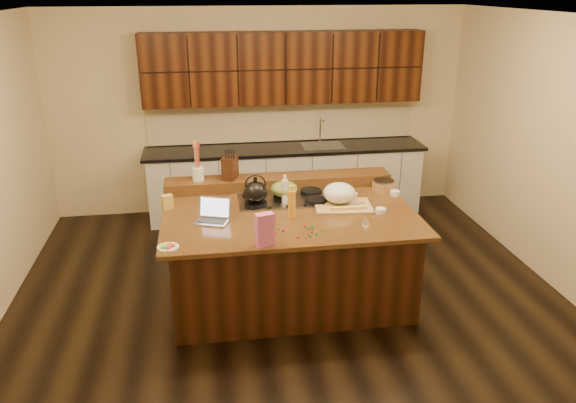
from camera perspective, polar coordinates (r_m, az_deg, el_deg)
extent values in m
cube|color=black|center=(5.79, 0.08, -9.50)|extent=(5.50, 5.00, 0.01)
cube|color=silver|center=(4.98, 0.09, 18.39)|extent=(5.50, 5.00, 0.01)
cube|color=beige|center=(7.63, -2.88, 9.07)|extent=(5.50, 0.01, 2.70)
cube|color=beige|center=(2.99, 7.72, -11.29)|extent=(5.50, 0.01, 2.70)
cube|color=beige|center=(6.26, 25.93, 4.23)|extent=(0.01, 5.00, 2.70)
cube|color=black|center=(5.57, 0.08, -5.56)|extent=(2.22, 1.42, 0.88)
cube|color=black|center=(5.38, 0.08, -1.18)|extent=(2.40, 1.60, 0.04)
cube|color=black|center=(6.00, -0.96, 2.04)|extent=(2.40, 0.30, 0.12)
cube|color=gray|center=(5.65, -0.39, 0.20)|extent=(0.92, 0.52, 0.02)
cylinder|color=black|center=(5.73, -3.55, 0.70)|extent=(0.22, 0.22, 0.03)
cylinder|color=black|center=(5.81, 2.35, 1.02)|extent=(0.22, 0.22, 0.03)
cylinder|color=black|center=(5.49, -3.29, -0.24)|extent=(0.22, 0.22, 0.03)
cylinder|color=black|center=(5.57, 2.86, 0.11)|extent=(0.22, 0.22, 0.03)
cylinder|color=black|center=(5.64, -0.39, 0.41)|extent=(0.22, 0.22, 0.03)
cube|color=silver|center=(7.59, -0.23, 1.97)|extent=(3.60, 0.62, 0.90)
cube|color=black|center=(7.45, -0.24, 5.39)|extent=(3.70, 0.66, 0.04)
cube|color=gray|center=(7.53, 3.54, 5.65)|extent=(0.55, 0.42, 0.01)
cylinder|color=gray|center=(7.66, 3.29, 7.34)|extent=(0.02, 0.02, 0.36)
cube|color=black|center=(7.38, -0.43, 13.42)|extent=(3.60, 0.34, 0.90)
cube|color=beige|center=(7.68, -0.59, 8.02)|extent=(3.60, 0.03, 0.50)
ellipsoid|color=black|center=(5.44, -3.32, 0.97)|extent=(0.31, 0.31, 0.21)
ellipsoid|color=olive|center=(5.61, -0.39, 1.28)|extent=(0.31, 0.31, 0.15)
cube|color=#B7B7BC|center=(5.17, -7.73, -2.05)|extent=(0.35, 0.29, 0.01)
cube|color=black|center=(5.16, -7.74, -1.96)|extent=(0.28, 0.20, 0.00)
cube|color=#B7B7BC|center=(5.22, -7.44, -0.56)|extent=(0.30, 0.16, 0.19)
cube|color=silver|center=(5.21, -7.45, -0.58)|extent=(0.27, 0.14, 0.16)
cylinder|color=gold|center=(5.16, 0.40, -0.33)|extent=(0.08, 0.08, 0.27)
cylinder|color=silver|center=(5.51, -0.32, 0.99)|extent=(0.07, 0.07, 0.25)
cube|color=tan|center=(5.49, 5.60, -0.48)|extent=(0.58, 0.45, 0.02)
ellipsoid|color=white|center=(5.51, 5.24, 0.88)|extent=(0.32, 0.32, 0.20)
cube|color=#EDD872|center=(5.34, 4.92, -0.76)|extent=(0.12, 0.03, 0.03)
cube|color=#EDD872|center=(5.37, 6.15, -0.69)|extent=(0.12, 0.03, 0.03)
cube|color=#EDD872|center=(5.40, 7.37, -0.61)|extent=(0.12, 0.03, 0.03)
cylinder|color=gray|center=(5.49, 6.86, -0.30)|extent=(0.21, 0.09, 0.01)
cylinder|color=white|center=(5.40, 9.40, -0.92)|extent=(0.11, 0.11, 0.04)
cylinder|color=white|center=(5.88, 10.80, 0.87)|extent=(0.12, 0.12, 0.04)
cylinder|color=white|center=(5.75, 6.57, 0.62)|extent=(0.12, 0.12, 0.04)
cylinder|color=#996B3F|center=(6.00, 9.68, 1.56)|extent=(0.26, 0.26, 0.09)
cone|color=silver|center=(5.14, 7.94, -1.87)|extent=(0.10, 0.10, 0.07)
cube|color=#D162A3|center=(4.63, -2.37, -2.87)|extent=(0.17, 0.12, 0.28)
cylinder|color=white|center=(4.74, -12.09, -4.56)|extent=(0.21, 0.21, 0.01)
cube|color=gold|center=(5.53, -12.17, -0.06)|extent=(0.12, 0.11, 0.14)
cylinder|color=white|center=(5.91, -9.12, 2.79)|extent=(0.16, 0.16, 0.14)
cube|color=black|center=(5.90, -5.91, 3.44)|extent=(0.19, 0.23, 0.24)
ellipsoid|color=red|center=(4.92, -1.38, -3.05)|extent=(0.02, 0.02, 0.02)
ellipsoid|color=#198C26|center=(5.03, 2.49, -2.48)|extent=(0.02, 0.02, 0.02)
ellipsoid|color=red|center=(4.89, -1.23, -3.20)|extent=(0.02, 0.02, 0.02)
ellipsoid|color=#198C26|center=(4.95, 3.40, -2.90)|extent=(0.02, 0.02, 0.02)
ellipsoid|color=red|center=(5.03, 1.74, -2.49)|extent=(0.02, 0.02, 0.02)
ellipsoid|color=#198C26|center=(4.99, 2.05, -2.71)|extent=(0.02, 0.02, 0.02)
ellipsoid|color=red|center=(4.81, 0.98, -3.64)|extent=(0.02, 0.02, 0.02)
ellipsoid|color=#198C26|center=(4.84, 2.29, -3.51)|extent=(0.02, 0.02, 0.02)
ellipsoid|color=red|center=(4.91, 2.47, -3.10)|extent=(0.02, 0.02, 0.02)
ellipsoid|color=#198C26|center=(4.98, -0.97, -2.75)|extent=(0.02, 0.02, 0.02)
ellipsoid|color=red|center=(4.87, 2.11, -3.31)|extent=(0.02, 0.02, 0.02)
ellipsoid|color=#198C26|center=(4.87, 2.84, -3.32)|extent=(0.02, 0.02, 0.02)
ellipsoid|color=red|center=(4.93, -0.49, -2.97)|extent=(0.02, 0.02, 0.02)
ellipsoid|color=#198C26|center=(4.98, 2.53, -2.76)|extent=(0.02, 0.02, 0.02)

